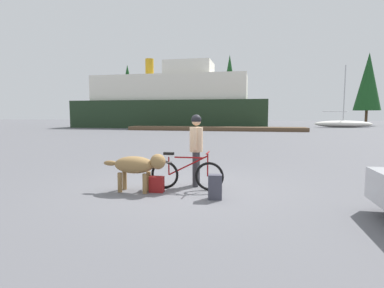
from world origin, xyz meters
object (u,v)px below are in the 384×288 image
at_px(bicycle, 186,174).
at_px(backpack, 215,187).
at_px(ferry_boat, 172,103).
at_px(person_cyclist, 196,143).
at_px(handbag_pannier, 157,184).
at_px(dog, 138,166).
at_px(sailboat_moored, 343,124).

height_order(bicycle, backpack, bicycle).
height_order(bicycle, ferry_boat, ferry_boat).
bearing_deg(ferry_boat, backpack, -73.21).
distance_m(bicycle, person_cyclist, 0.82).
bearing_deg(bicycle, ferry_boat, 105.87).
height_order(backpack, handbag_pannier, backpack).
height_order(person_cyclist, dog, person_cyclist).
bearing_deg(dog, ferry_boat, 104.02).
xyz_separation_m(ferry_boat, sailboat_moored, (22.29, 4.27, -2.72)).
distance_m(bicycle, dog, 1.12).
height_order(person_cyclist, backpack, person_cyclist).
relative_size(dog, ferry_boat, 0.06).
relative_size(person_cyclist, dog, 1.18).
bearing_deg(sailboat_moored, person_cyclist, -109.63).
bearing_deg(ferry_boat, person_cyclist, -73.66).
bearing_deg(sailboat_moored, dog, -110.83).
bearing_deg(bicycle, dog, -158.44).
bearing_deg(handbag_pannier, sailboat_moored, 69.72).
bearing_deg(dog, person_cyclist, 35.09).
xyz_separation_m(bicycle, dog, (-1.02, -0.40, 0.23)).
bearing_deg(sailboat_moored, handbag_pannier, -110.28).
xyz_separation_m(backpack, handbag_pannier, (-1.36, 0.30, -0.08)).
distance_m(backpack, handbag_pannier, 1.39).
bearing_deg(backpack, dog, 171.81).
relative_size(person_cyclist, ferry_boat, 0.07).
bearing_deg(sailboat_moored, ferry_boat, -169.15).
relative_size(dog, handbag_pannier, 4.14).
relative_size(backpack, handbag_pannier, 1.44).
distance_m(backpack, sailboat_moored, 39.30).
distance_m(dog, sailboat_moored, 39.65).
relative_size(bicycle, dog, 1.17).
height_order(bicycle, person_cyclist, person_cyclist).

